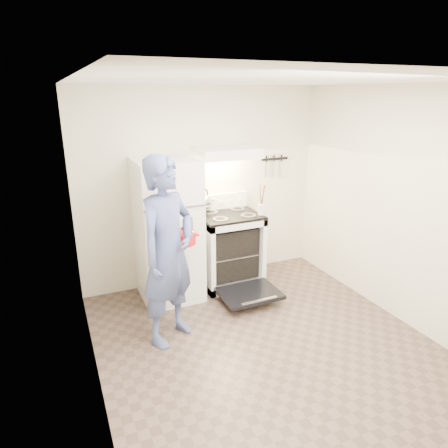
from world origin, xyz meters
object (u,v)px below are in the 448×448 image
Objects in this scene: person at (168,252)px; dutch_oven at (183,238)px; refrigerator at (168,231)px; stove_body at (229,250)px; tea_kettle at (203,200)px.

person is 5.63× the size of dutch_oven.
refrigerator is 5.08× the size of dutch_oven.
person is at bearing -139.70° from stove_body.
person reaches higher than dutch_oven.
person reaches higher than stove_body.
dutch_oven reaches higher than stove_body.
stove_body is 1.47m from person.
stove_body is at bearing 37.25° from dutch_oven.
tea_kettle is (-0.26, 0.22, 0.64)m from stove_body.
refrigerator is 0.60m from dutch_oven.
refrigerator reaches higher than dutch_oven.
person is (-1.06, -0.90, 0.48)m from stove_body.
dutch_oven is (0.00, -0.59, 0.11)m from refrigerator.
tea_kettle is at bearing 56.73° from dutch_oven.
dutch_oven is at bearing -123.27° from tea_kettle.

